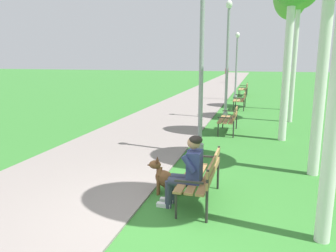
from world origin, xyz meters
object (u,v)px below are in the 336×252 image
(park_bench_mid, at_px, (230,118))
(dog_brown, at_px, (168,180))
(park_bench_furthest, at_px, (244,88))
(lamp_post_far, at_px, (236,66))
(park_bench_near, at_px, (203,175))
(lamp_post_mid, at_px, (227,60))
(pedestrian_distant, at_px, (227,74))
(lamp_post_near, at_px, (201,62))
(person_seated_on_near_bench, at_px, (188,169))
(park_bench_far, at_px, (241,99))

(park_bench_mid, height_order, dog_brown, park_bench_mid)
(park_bench_furthest, bearing_deg, lamp_post_far, -99.11)
(park_bench_near, bearing_deg, lamp_post_far, 92.03)
(lamp_post_mid, bearing_deg, park_bench_near, -86.93)
(park_bench_mid, relative_size, lamp_post_mid, 0.32)
(park_bench_near, distance_m, pedestrian_distant, 28.75)
(park_bench_near, distance_m, park_bench_mid, 5.68)
(lamp_post_mid, bearing_deg, lamp_post_near, -91.30)
(person_seated_on_near_bench, bearing_deg, lamp_post_near, 96.42)
(dog_brown, bearing_deg, park_bench_near, -17.15)
(pedestrian_distant, bearing_deg, park_bench_far, -82.11)
(lamp_post_far, bearing_deg, park_bench_near, -87.97)
(park_bench_far, bearing_deg, pedestrian_distant, 97.89)
(lamp_post_mid, height_order, pedestrian_distant, lamp_post_mid)
(park_bench_near, xyz_separation_m, park_bench_furthest, (-0.12, 17.03, 0.00))
(park_bench_mid, distance_m, park_bench_far, 5.49)
(park_bench_near, distance_m, person_seated_on_near_bench, 0.36)
(park_bench_mid, bearing_deg, pedestrian_distant, 95.90)
(park_bench_far, distance_m, person_seated_on_near_bench, 11.42)
(park_bench_near, xyz_separation_m, lamp_post_near, (-0.55, 2.83, 1.85))
(dog_brown, bearing_deg, lamp_post_far, 89.34)
(person_seated_on_near_bench, relative_size, lamp_post_mid, 0.27)
(park_bench_near, xyz_separation_m, lamp_post_far, (-0.52, 14.57, 1.52))
(park_bench_furthest, xyz_separation_m, pedestrian_distant, (-2.30, 11.61, 0.33))
(park_bench_far, bearing_deg, lamp_post_far, 98.70)
(park_bench_near, distance_m, lamp_post_far, 14.66)
(lamp_post_far, bearing_deg, person_seated_on_near_bench, -88.81)
(pedestrian_distant, bearing_deg, person_seated_on_near_bench, -85.62)
(dog_brown, height_order, lamp_post_mid, lamp_post_mid)
(park_bench_near, distance_m, dog_brown, 0.76)
(park_bench_furthest, height_order, lamp_post_mid, lamp_post_mid)
(person_seated_on_near_bench, xyz_separation_m, lamp_post_far, (-0.31, 14.82, 1.35))
(park_bench_far, bearing_deg, lamp_post_mid, -98.15)
(park_bench_far, distance_m, dog_brown, 10.98)
(dog_brown, bearing_deg, lamp_post_mid, 88.21)
(person_seated_on_near_bench, xyz_separation_m, lamp_post_near, (-0.35, 3.08, 1.68))
(park_bench_far, bearing_deg, park_bench_mid, -90.54)
(pedestrian_distant, bearing_deg, lamp_post_near, -85.87)
(lamp_post_near, relative_size, pedestrian_distant, 2.77)
(park_bench_far, relative_size, lamp_post_far, 0.38)
(person_seated_on_near_bench, bearing_deg, pedestrian_distant, 94.38)
(park_bench_furthest, bearing_deg, person_seated_on_near_bench, -90.28)
(person_seated_on_near_bench, bearing_deg, lamp_post_mid, 91.56)
(lamp_post_far, xyz_separation_m, pedestrian_distant, (-1.90, 14.07, -1.19))
(park_bench_mid, height_order, person_seated_on_near_bench, person_seated_on_near_bench)
(dog_brown, relative_size, pedestrian_distant, 0.50)
(park_bench_near, xyz_separation_m, park_bench_far, (0.00, 11.17, 0.00))
(park_bench_furthest, bearing_deg, park_bench_far, -88.77)
(park_bench_near, relative_size, park_bench_furthest, 1.00)
(person_seated_on_near_bench, relative_size, dog_brown, 1.51)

